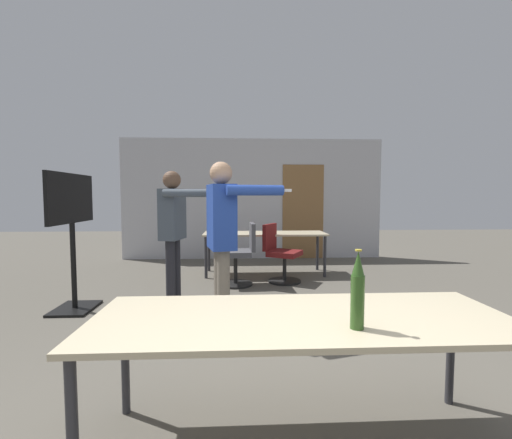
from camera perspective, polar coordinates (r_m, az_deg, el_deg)
name	(u,v)px	position (r m, az deg, el deg)	size (l,w,h in m)	color
back_wall	(254,199)	(7.49, -0.30, 3.36)	(5.65, 0.12, 2.60)	#BCBCC1
conference_table_near	(302,326)	(1.93, 7.62, -17.18)	(2.22, 0.80, 0.73)	#C6B793
conference_table_far	(265,236)	(5.98, 1.46, -2.84)	(2.12, 0.67, 0.73)	#C6B793
tv_screen	(72,226)	(4.60, -28.34, -0.92)	(0.44, 1.07, 1.63)	black
person_left_plaid	(223,228)	(3.52, -5.56, -1.48)	(0.87, 0.61, 1.71)	slate
person_right_polo	(174,223)	(4.47, -13.58, -0.55)	(0.73, 0.69, 1.68)	#28282D
office_chair_side_rolled	(240,256)	(5.28, -2.61, -6.04)	(0.56, 0.52, 0.96)	black
office_chair_near_pushed	(280,255)	(5.49, 4.05, -5.92)	(0.67, 0.64, 0.92)	black
beer_bottle	(358,291)	(1.74, 16.58, -11.43)	(0.07, 0.07, 0.38)	#2D511E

